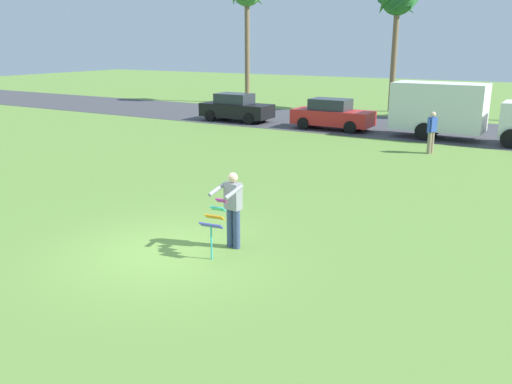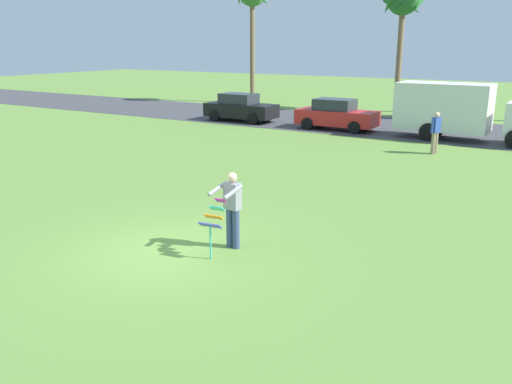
{
  "view_description": "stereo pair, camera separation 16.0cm",
  "coord_description": "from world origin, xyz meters",
  "px_view_note": "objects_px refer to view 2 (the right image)",
  "views": [
    {
      "loc": [
        7.26,
        -8.44,
        4.45
      ],
      "look_at": [
        1.16,
        2.0,
        1.05
      ],
      "focal_mm": 37.46,
      "sensor_mm": 36.0,
      "label": 1
    },
    {
      "loc": [
        7.4,
        -8.36,
        4.45
      ],
      "look_at": [
        1.16,
        2.0,
        1.05
      ],
      "focal_mm": 37.46,
      "sensor_mm": 36.0,
      "label": 2
    }
  ],
  "objects_px": {
    "parked_truck_white_box": "(461,110)",
    "person_walker_near": "(436,131)",
    "kite_held": "(214,219)",
    "person_kite_flyer": "(232,207)",
    "parked_car_red": "(336,115)",
    "parked_car_black": "(240,108)",
    "palm_tree_right_near": "(403,4)"
  },
  "relations": [
    {
      "from": "kite_held",
      "to": "person_walker_near",
      "type": "height_order",
      "value": "person_walker_near"
    },
    {
      "from": "parked_truck_white_box",
      "to": "palm_tree_right_near",
      "type": "xyz_separation_m",
      "value": [
        -5.78,
        9.1,
        5.37
      ]
    },
    {
      "from": "kite_held",
      "to": "parked_car_black",
      "type": "bearing_deg",
      "value": 121.08
    },
    {
      "from": "person_kite_flyer",
      "to": "kite_held",
      "type": "xyz_separation_m",
      "value": [
        -0.05,
        -0.63,
        -0.11
      ]
    },
    {
      "from": "kite_held",
      "to": "parked_truck_white_box",
      "type": "relative_size",
      "value": 0.18
    },
    {
      "from": "person_kite_flyer",
      "to": "parked_truck_white_box",
      "type": "xyz_separation_m",
      "value": [
        1.59,
        16.87,
        0.46
      ]
    },
    {
      "from": "person_walker_near",
      "to": "palm_tree_right_near",
      "type": "bearing_deg",
      "value": 113.17
    },
    {
      "from": "parked_car_red",
      "to": "palm_tree_right_near",
      "type": "height_order",
      "value": "palm_tree_right_near"
    },
    {
      "from": "parked_car_black",
      "to": "parked_car_red",
      "type": "distance_m",
      "value": 5.98
    },
    {
      "from": "parked_truck_white_box",
      "to": "palm_tree_right_near",
      "type": "relative_size",
      "value": 0.82
    },
    {
      "from": "person_kite_flyer",
      "to": "person_walker_near",
      "type": "distance_m",
      "value": 13.08
    },
    {
      "from": "person_kite_flyer",
      "to": "parked_car_red",
      "type": "height_order",
      "value": "person_kite_flyer"
    },
    {
      "from": "kite_held",
      "to": "parked_car_red",
      "type": "height_order",
      "value": "parked_car_red"
    },
    {
      "from": "parked_car_black",
      "to": "person_walker_near",
      "type": "relative_size",
      "value": 2.43
    },
    {
      "from": "kite_held",
      "to": "parked_truck_white_box",
      "type": "xyz_separation_m",
      "value": [
        1.64,
        17.5,
        0.57
      ]
    },
    {
      "from": "person_kite_flyer",
      "to": "palm_tree_right_near",
      "type": "distance_m",
      "value": 26.94
    },
    {
      "from": "person_kite_flyer",
      "to": "parked_truck_white_box",
      "type": "distance_m",
      "value": 16.95
    },
    {
      "from": "parked_truck_white_box",
      "to": "person_walker_near",
      "type": "bearing_deg",
      "value": -93.48
    },
    {
      "from": "palm_tree_right_near",
      "to": "parked_truck_white_box",
      "type": "bearing_deg",
      "value": -57.57
    },
    {
      "from": "kite_held",
      "to": "parked_car_red",
      "type": "relative_size",
      "value": 0.29
    },
    {
      "from": "person_kite_flyer",
      "to": "parked_car_red",
      "type": "bearing_deg",
      "value": 105.31
    },
    {
      "from": "person_kite_flyer",
      "to": "palm_tree_right_near",
      "type": "height_order",
      "value": "palm_tree_right_near"
    },
    {
      "from": "parked_car_red",
      "to": "parked_truck_white_box",
      "type": "relative_size",
      "value": 0.62
    },
    {
      "from": "kite_held",
      "to": "parked_car_black",
      "type": "height_order",
      "value": "parked_car_black"
    },
    {
      "from": "kite_held",
      "to": "parked_truck_white_box",
      "type": "height_order",
      "value": "parked_truck_white_box"
    },
    {
      "from": "person_walker_near",
      "to": "person_kite_flyer",
      "type": "bearing_deg",
      "value": -95.97
    },
    {
      "from": "palm_tree_right_near",
      "to": "parked_car_black",
      "type": "bearing_deg",
      "value": -125.17
    },
    {
      "from": "person_kite_flyer",
      "to": "kite_held",
      "type": "relative_size",
      "value": 1.41
    },
    {
      "from": "parked_truck_white_box",
      "to": "kite_held",
      "type": "bearing_deg",
      "value": -95.37
    },
    {
      "from": "parked_car_black",
      "to": "person_walker_near",
      "type": "distance_m",
      "value": 12.56
    },
    {
      "from": "parked_car_red",
      "to": "person_walker_near",
      "type": "xyz_separation_m",
      "value": [
        5.98,
        -3.86,
        0.16
      ]
    },
    {
      "from": "person_kite_flyer",
      "to": "parked_car_black",
      "type": "xyz_separation_m",
      "value": [
        -10.6,
        16.87,
        -0.18
      ]
    }
  ]
}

